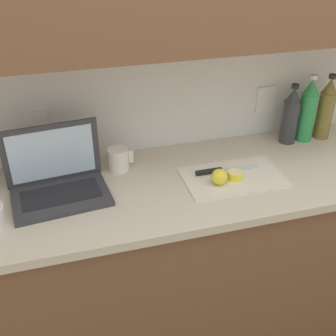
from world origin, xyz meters
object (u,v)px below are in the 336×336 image
(knife, at_px, (217,171))
(bottle_oil_tall, at_px, (307,111))
(bottle_green_soda, at_px, (326,109))
(measuring_cup, at_px, (119,159))
(lemon_whole_beside, at_px, (219,177))
(laptop, at_px, (57,179))
(lemon_half_cut, at_px, (235,175))
(bottle_water_clear, at_px, (290,116))
(cutting_board, at_px, (233,177))

(knife, distance_m, bottle_oil_tall, 0.55)
(bottle_green_soda, height_order, measuring_cup, bottle_green_soda)
(lemon_whole_beside, bearing_deg, bottle_green_soda, 22.71)
(laptop, bearing_deg, bottle_oil_tall, 1.13)
(lemon_half_cut, distance_m, bottle_oil_tall, 0.53)
(lemon_whole_beside, xyz_separation_m, measuring_cup, (-0.36, 0.23, 0.01))
(knife, xyz_separation_m, lemon_whole_beside, (-0.02, -0.08, 0.02))
(laptop, xyz_separation_m, bottle_water_clear, (1.05, 0.14, 0.07))
(knife, bearing_deg, bottle_oil_tall, 19.72)
(cutting_board, relative_size, bottle_water_clear, 1.43)
(bottle_green_soda, bearing_deg, lemon_whole_beside, -157.29)
(cutting_board, relative_size, knife, 1.47)
(lemon_whole_beside, bearing_deg, bottle_water_clear, 30.47)
(lemon_half_cut, relative_size, measuring_cup, 0.58)
(lemon_whole_beside, distance_m, bottle_green_soda, 0.69)
(lemon_whole_beside, distance_m, bottle_oil_tall, 0.60)
(bottle_water_clear, bearing_deg, laptop, -172.59)
(bottle_green_soda, xyz_separation_m, measuring_cup, (-0.98, -0.03, -0.09))
(cutting_board, height_order, measuring_cup, measuring_cup)
(bottle_oil_tall, xyz_separation_m, bottle_water_clear, (-0.08, -0.00, -0.02))
(bottle_water_clear, bearing_deg, bottle_green_soda, 0.00)
(cutting_board, xyz_separation_m, measuring_cup, (-0.43, 0.19, 0.04))
(lemon_whole_beside, bearing_deg, lemon_half_cut, 14.06)
(laptop, bearing_deg, bottle_water_clear, 1.67)
(measuring_cup, bearing_deg, bottle_green_soda, 1.89)
(lemon_half_cut, height_order, bottle_green_soda, bottle_green_soda)
(laptop, height_order, bottle_oil_tall, bottle_oil_tall)
(lemon_half_cut, bearing_deg, bottle_water_clear, 33.29)
(bottle_green_soda, bearing_deg, bottle_water_clear, -180.00)
(bottle_green_soda, bearing_deg, laptop, -173.66)
(cutting_board, bearing_deg, measuring_cup, 156.02)
(bottle_oil_tall, bearing_deg, knife, -160.41)
(laptop, distance_m, bottle_green_soda, 1.24)
(bottle_water_clear, bearing_deg, lemon_whole_beside, -149.53)
(lemon_whole_beside, bearing_deg, knife, 75.00)
(knife, bearing_deg, cutting_board, -38.87)
(bottle_green_soda, xyz_separation_m, bottle_oil_tall, (-0.10, 0.00, 0.00))
(laptop, bearing_deg, cutting_board, -13.02)
(lemon_half_cut, bearing_deg, measuring_cup, 153.90)
(bottle_oil_tall, bearing_deg, bottle_water_clear, -180.00)
(lemon_whole_beside, relative_size, bottle_water_clear, 0.23)
(cutting_board, xyz_separation_m, lemon_half_cut, (-0.00, -0.02, 0.02))
(bottle_green_soda, height_order, bottle_water_clear, bottle_green_soda)
(bottle_water_clear, bearing_deg, measuring_cup, -177.69)
(cutting_board, distance_m, lemon_whole_beside, 0.09)
(laptop, relative_size, lemon_whole_beside, 5.95)
(laptop, distance_m, bottle_oil_tall, 1.15)
(cutting_board, bearing_deg, knife, 141.01)
(lemon_whole_beside, bearing_deg, measuring_cup, 147.17)
(knife, distance_m, lemon_half_cut, 0.08)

